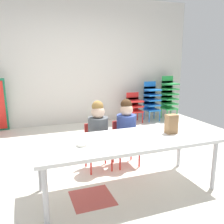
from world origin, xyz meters
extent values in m
cube|color=silver|center=(0.00, 0.00, -0.01)|extent=(5.70, 4.52, 0.02)
cube|color=silver|center=(0.90, 1.35, 0.00)|extent=(0.43, 0.43, 0.00)
cube|color=#B24C47|center=(-0.45, -0.90, 0.00)|extent=(0.43, 0.43, 0.00)
cube|color=beige|center=(0.00, 2.26, 1.39)|extent=(5.70, 0.10, 2.78)
cube|color=white|center=(-0.03, -0.87, 0.58)|extent=(1.97, 0.76, 0.04)
cylinder|color=#B2B2B7|center=(-0.94, -1.19, 0.28)|extent=(0.05, 0.05, 0.56)
cylinder|color=#B2B2B7|center=(0.88, -1.19, 0.28)|extent=(0.05, 0.05, 0.56)
cylinder|color=#B2B2B7|center=(-0.94, -0.55, 0.28)|extent=(0.05, 0.05, 0.56)
cylinder|color=#B2B2B7|center=(0.88, -0.55, 0.28)|extent=(0.05, 0.05, 0.56)
cube|color=red|center=(-0.18, -0.27, 0.30)|extent=(0.32, 0.30, 0.03)
cube|color=red|center=(-0.18, -0.12, 0.45)|extent=(0.29, 0.02, 0.30)
cylinder|color=#4C5156|center=(-0.18, -0.27, 0.52)|extent=(0.31, 0.31, 0.38)
sphere|color=beige|center=(-0.18, -0.27, 0.78)|extent=(0.17, 0.17, 0.17)
sphere|color=olive|center=(-0.18, -0.26, 0.85)|extent=(0.15, 0.15, 0.15)
cylinder|color=red|center=(-0.32, -0.40, 0.15)|extent=(0.02, 0.02, 0.28)
cylinder|color=red|center=(-0.04, -0.40, 0.15)|extent=(0.02, 0.02, 0.28)
cylinder|color=red|center=(-0.32, -0.14, 0.15)|extent=(0.02, 0.02, 0.28)
cylinder|color=red|center=(-0.04, -0.14, 0.15)|extent=(0.02, 0.02, 0.28)
cube|color=red|center=(0.22, -0.27, 0.30)|extent=(0.32, 0.30, 0.03)
cube|color=red|center=(0.22, -0.12, 0.45)|extent=(0.29, 0.02, 0.30)
cylinder|color=#384C99|center=(0.22, -0.27, 0.52)|extent=(0.34, 0.34, 0.38)
sphere|color=beige|center=(0.22, -0.27, 0.78)|extent=(0.17, 0.17, 0.17)
sphere|color=#472D19|center=(0.22, -0.26, 0.85)|extent=(0.15, 0.15, 0.15)
cylinder|color=red|center=(0.08, -0.40, 0.15)|extent=(0.02, 0.02, 0.28)
cylinder|color=red|center=(0.36, -0.40, 0.15)|extent=(0.02, 0.02, 0.28)
cylinder|color=red|center=(0.08, -0.14, 0.15)|extent=(0.02, 0.02, 0.28)
cylinder|color=red|center=(0.36, -0.14, 0.15)|extent=(0.02, 0.02, 0.28)
cube|color=red|center=(1.35, 1.81, 0.26)|extent=(0.32, 0.30, 0.03)
cube|color=red|center=(1.35, 1.95, 0.35)|extent=(0.30, 0.02, 0.18)
cube|color=red|center=(1.35, 1.81, 0.38)|extent=(0.32, 0.30, 0.03)
cube|color=red|center=(1.35, 1.95, 0.47)|extent=(0.30, 0.02, 0.18)
cube|color=red|center=(1.35, 1.81, 0.50)|extent=(0.32, 0.30, 0.03)
cube|color=red|center=(1.35, 1.95, 0.59)|extent=(0.30, 0.02, 0.18)
cylinder|color=red|center=(1.21, 1.68, 0.13)|extent=(0.02, 0.02, 0.26)
cylinder|color=red|center=(1.49, 1.68, 0.13)|extent=(0.02, 0.02, 0.26)
cylinder|color=red|center=(1.21, 1.94, 0.13)|extent=(0.02, 0.02, 0.26)
cylinder|color=red|center=(1.49, 1.94, 0.13)|extent=(0.02, 0.02, 0.26)
cube|color=blue|center=(1.80, 1.81, 0.26)|extent=(0.32, 0.30, 0.03)
cube|color=blue|center=(1.80, 1.95, 0.35)|extent=(0.30, 0.02, 0.18)
cube|color=blue|center=(1.80, 1.81, 0.38)|extent=(0.32, 0.30, 0.03)
cube|color=blue|center=(1.80, 1.95, 0.47)|extent=(0.30, 0.02, 0.18)
cube|color=blue|center=(1.80, 1.81, 0.50)|extent=(0.32, 0.30, 0.03)
cube|color=blue|center=(1.80, 1.95, 0.59)|extent=(0.30, 0.02, 0.18)
cube|color=blue|center=(1.80, 1.81, 0.62)|extent=(0.32, 0.30, 0.03)
cube|color=blue|center=(1.80, 1.95, 0.71)|extent=(0.30, 0.02, 0.18)
cube|color=blue|center=(1.80, 1.81, 0.74)|extent=(0.32, 0.30, 0.03)
cube|color=blue|center=(1.80, 1.95, 0.83)|extent=(0.30, 0.02, 0.18)
cylinder|color=blue|center=(1.66, 1.68, 0.13)|extent=(0.02, 0.02, 0.26)
cylinder|color=blue|center=(1.94, 1.68, 0.13)|extent=(0.02, 0.02, 0.26)
cylinder|color=blue|center=(1.66, 1.94, 0.13)|extent=(0.02, 0.02, 0.26)
cylinder|color=blue|center=(1.94, 1.94, 0.13)|extent=(0.02, 0.02, 0.26)
cube|color=green|center=(2.28, 1.81, 0.26)|extent=(0.32, 0.30, 0.03)
cube|color=green|center=(2.28, 1.95, 0.35)|extent=(0.30, 0.02, 0.18)
cube|color=green|center=(2.28, 1.81, 0.38)|extent=(0.32, 0.30, 0.03)
cube|color=green|center=(2.28, 1.95, 0.47)|extent=(0.30, 0.02, 0.18)
cube|color=green|center=(2.28, 1.81, 0.50)|extent=(0.32, 0.30, 0.03)
cube|color=green|center=(2.28, 1.95, 0.59)|extent=(0.30, 0.02, 0.18)
cube|color=green|center=(2.28, 1.81, 0.62)|extent=(0.32, 0.30, 0.03)
cube|color=green|center=(2.28, 1.95, 0.71)|extent=(0.30, 0.02, 0.18)
cube|color=green|center=(2.28, 1.81, 0.74)|extent=(0.32, 0.30, 0.03)
cube|color=green|center=(2.28, 1.95, 0.83)|extent=(0.30, 0.02, 0.18)
cube|color=green|center=(2.28, 1.81, 0.86)|extent=(0.32, 0.30, 0.03)
cube|color=green|center=(2.28, 1.95, 0.95)|extent=(0.30, 0.02, 0.18)
cylinder|color=green|center=(2.14, 1.68, 0.13)|extent=(0.02, 0.02, 0.26)
cylinder|color=green|center=(2.42, 1.68, 0.13)|extent=(0.02, 0.02, 0.26)
cylinder|color=green|center=(2.14, 1.94, 0.13)|extent=(0.02, 0.02, 0.26)
cylinder|color=green|center=(2.42, 1.94, 0.13)|extent=(0.02, 0.02, 0.26)
cube|color=#9E754C|center=(0.52, -0.86, 0.71)|extent=(0.13, 0.09, 0.22)
cylinder|color=white|center=(-0.55, -0.92, 0.60)|extent=(0.18, 0.18, 0.01)
cylinder|color=white|center=(-0.23, -0.69, 0.60)|extent=(0.18, 0.18, 0.01)
torus|color=white|center=(-0.55, -0.92, 0.62)|extent=(0.11, 0.11, 0.03)
camera|label=1|loc=(-1.06, -3.12, 1.43)|focal=38.71mm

